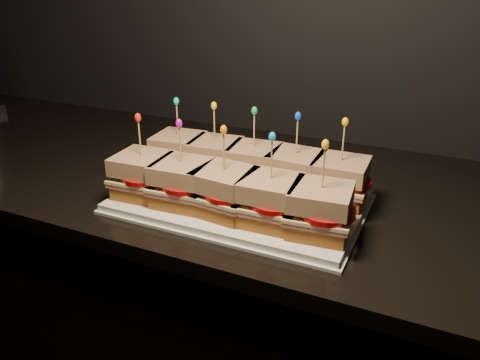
% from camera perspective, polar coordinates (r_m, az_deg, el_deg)
% --- Properties ---
extents(cabinet, '(2.43, 0.65, 0.89)m').
position_cam_1_polar(cabinet, '(1.44, -10.99, -15.27)').
color(cabinet, black).
rests_on(cabinet, ground).
extents(granite_slab, '(2.47, 0.69, 0.03)m').
position_cam_1_polar(granite_slab, '(1.21, -12.68, 2.03)').
color(granite_slab, black).
rests_on(granite_slab, cabinet).
extents(platter, '(0.47, 0.29, 0.02)m').
position_cam_1_polar(platter, '(0.93, 0.00, -2.60)').
color(platter, white).
rests_on(platter, granite_slab).
extents(platter_rim, '(0.48, 0.30, 0.01)m').
position_cam_1_polar(platter_rim, '(0.93, 0.00, -2.93)').
color(platter_rim, white).
rests_on(platter_rim, granite_slab).
extents(sandwich_0_bread_bot, '(0.11, 0.11, 0.03)m').
position_cam_1_polar(sandwich_0_bread_bot, '(1.05, -7.35, 1.83)').
color(sandwich_0_bread_bot, brown).
rests_on(sandwich_0_bread_bot, platter).
extents(sandwich_0_ham, '(0.12, 0.11, 0.01)m').
position_cam_1_polar(sandwich_0_ham, '(1.05, -7.40, 2.72)').
color(sandwich_0_ham, '#B0605B').
rests_on(sandwich_0_ham, sandwich_0_bread_bot).
extents(sandwich_0_cheese, '(0.12, 0.11, 0.01)m').
position_cam_1_polar(sandwich_0_cheese, '(1.04, -7.42, 3.08)').
color(sandwich_0_cheese, '#F0E393').
rests_on(sandwich_0_cheese, sandwich_0_ham).
extents(sandwich_0_tomato, '(0.10, 0.10, 0.01)m').
position_cam_1_polar(sandwich_0_tomato, '(1.03, -7.04, 3.26)').
color(sandwich_0_tomato, '#B5090C').
rests_on(sandwich_0_tomato, sandwich_0_cheese).
extents(sandwich_0_bread_top, '(0.11, 0.11, 0.03)m').
position_cam_1_polar(sandwich_0_bread_top, '(1.03, -7.50, 4.57)').
color(sandwich_0_bread_top, brown).
rests_on(sandwich_0_bread_top, sandwich_0_tomato).
extents(sandwich_0_pick, '(0.00, 0.00, 0.09)m').
position_cam_1_polar(sandwich_0_pick, '(1.02, -7.64, 7.06)').
color(sandwich_0_pick, tan).
rests_on(sandwich_0_pick, sandwich_0_bread_top).
extents(sandwich_0_frill, '(0.01, 0.01, 0.02)m').
position_cam_1_polar(sandwich_0_frill, '(1.01, -7.78, 9.51)').
color(sandwich_0_frill, '#13B4AA').
rests_on(sandwich_0_frill, sandwich_0_pick).
extents(sandwich_1_bread_bot, '(0.11, 0.11, 0.03)m').
position_cam_1_polar(sandwich_1_bread_bot, '(1.01, -3.01, 1.05)').
color(sandwich_1_bread_bot, brown).
rests_on(sandwich_1_bread_bot, platter).
extents(sandwich_1_ham, '(0.12, 0.11, 0.01)m').
position_cam_1_polar(sandwich_1_ham, '(1.00, -3.04, 1.97)').
color(sandwich_1_ham, '#B0605B').
rests_on(sandwich_1_ham, sandwich_1_bread_bot).
extents(sandwich_1_cheese, '(0.12, 0.11, 0.01)m').
position_cam_1_polar(sandwich_1_cheese, '(1.00, -3.04, 2.34)').
color(sandwich_1_cheese, '#F0E393').
rests_on(sandwich_1_cheese, sandwich_1_ham).
extents(sandwich_1_tomato, '(0.10, 0.10, 0.01)m').
position_cam_1_polar(sandwich_1_tomato, '(0.99, -2.60, 2.52)').
color(sandwich_1_tomato, '#B5090C').
rests_on(sandwich_1_tomato, sandwich_1_cheese).
extents(sandwich_1_bread_top, '(0.11, 0.11, 0.03)m').
position_cam_1_polar(sandwich_1_bread_top, '(0.99, -3.08, 3.89)').
color(sandwich_1_bread_top, brown).
rests_on(sandwich_1_bread_top, sandwich_1_tomato).
extents(sandwich_1_pick, '(0.00, 0.00, 0.09)m').
position_cam_1_polar(sandwich_1_pick, '(0.98, -3.14, 6.48)').
color(sandwich_1_pick, tan).
rests_on(sandwich_1_pick, sandwich_1_bread_top).
extents(sandwich_1_frill, '(0.01, 0.01, 0.02)m').
position_cam_1_polar(sandwich_1_frill, '(0.96, -3.20, 9.03)').
color(sandwich_1_frill, yellow).
rests_on(sandwich_1_frill, sandwich_1_pick).
extents(sandwich_2_bread_bot, '(0.11, 0.11, 0.03)m').
position_cam_1_polar(sandwich_2_bread_bot, '(0.97, 1.66, 0.19)').
color(sandwich_2_bread_bot, brown).
rests_on(sandwich_2_bread_bot, platter).
extents(sandwich_2_ham, '(0.12, 0.11, 0.01)m').
position_cam_1_polar(sandwich_2_ham, '(0.97, 1.67, 1.14)').
color(sandwich_2_ham, '#B0605B').
rests_on(sandwich_2_ham, sandwich_2_bread_bot).
extents(sandwich_2_cheese, '(0.12, 0.12, 0.01)m').
position_cam_1_polar(sandwich_2_cheese, '(0.96, 1.68, 1.52)').
color(sandwich_2_cheese, '#F0E393').
rests_on(sandwich_2_cheese, sandwich_2_ham).
extents(sandwich_2_tomato, '(0.10, 0.10, 0.01)m').
position_cam_1_polar(sandwich_2_tomato, '(0.95, 2.20, 1.70)').
color(sandwich_2_tomato, '#B5090C').
rests_on(sandwich_2_tomato, sandwich_2_cheese).
extents(sandwich_2_bread_top, '(0.11, 0.11, 0.03)m').
position_cam_1_polar(sandwich_2_bread_top, '(0.95, 1.70, 3.12)').
color(sandwich_2_bread_top, brown).
rests_on(sandwich_2_bread_top, sandwich_2_tomato).
extents(sandwich_2_pick, '(0.00, 0.00, 0.09)m').
position_cam_1_polar(sandwich_2_pick, '(0.94, 1.73, 5.80)').
color(sandwich_2_pick, tan).
rests_on(sandwich_2_pick, sandwich_2_bread_top).
extents(sandwich_2_frill, '(0.01, 0.01, 0.02)m').
position_cam_1_polar(sandwich_2_frill, '(0.93, 1.77, 8.45)').
color(sandwich_2_frill, green).
rests_on(sandwich_2_frill, sandwich_2_pick).
extents(sandwich_3_bread_bot, '(0.10, 0.10, 0.03)m').
position_cam_1_polar(sandwich_3_bread_bot, '(0.95, 6.65, -0.72)').
color(sandwich_3_bread_bot, brown).
rests_on(sandwich_3_bread_bot, platter).
extents(sandwich_3_ham, '(0.11, 0.11, 0.01)m').
position_cam_1_polar(sandwich_3_ham, '(0.94, 6.70, 0.25)').
color(sandwich_3_ham, '#B0605B').
rests_on(sandwich_3_ham, sandwich_3_bread_bot).
extents(sandwich_3_cheese, '(0.11, 0.11, 0.01)m').
position_cam_1_polar(sandwich_3_cheese, '(0.94, 6.72, 0.64)').
color(sandwich_3_cheese, '#F0E393').
rests_on(sandwich_3_cheese, sandwich_3_ham).
extents(sandwich_3_tomato, '(0.10, 0.10, 0.01)m').
position_cam_1_polar(sandwich_3_tomato, '(0.92, 7.33, 0.81)').
color(sandwich_3_tomato, '#B5090C').
rests_on(sandwich_3_tomato, sandwich_3_cheese).
extents(sandwich_3_bread_top, '(0.10, 0.10, 0.03)m').
position_cam_1_polar(sandwich_3_bread_top, '(0.93, 6.80, 2.28)').
color(sandwich_3_bread_top, brown).
rests_on(sandwich_3_bread_top, sandwich_3_tomato).
extents(sandwich_3_pick, '(0.00, 0.00, 0.09)m').
position_cam_1_polar(sandwich_3_pick, '(0.91, 6.95, 5.02)').
color(sandwich_3_pick, tan).
rests_on(sandwich_3_pick, sandwich_3_bread_top).
extents(sandwich_3_frill, '(0.01, 0.01, 0.02)m').
position_cam_1_polar(sandwich_3_frill, '(0.90, 7.09, 7.75)').
color(sandwich_3_frill, blue).
rests_on(sandwich_3_frill, sandwich_3_pick).
extents(sandwich_4_bread_bot, '(0.10, 0.10, 0.03)m').
position_cam_1_polar(sandwich_4_bread_bot, '(0.93, 11.90, -1.68)').
color(sandwich_4_bread_bot, brown).
rests_on(sandwich_4_bread_bot, platter).
extents(sandwich_4_ham, '(0.11, 0.11, 0.01)m').
position_cam_1_polar(sandwich_4_ham, '(0.92, 12.00, -0.70)').
color(sandwich_4_ham, '#B0605B').
rests_on(sandwich_4_ham, sandwich_4_bread_bot).
extents(sandwich_4_cheese, '(0.11, 0.11, 0.01)m').
position_cam_1_polar(sandwich_4_cheese, '(0.92, 12.03, -0.30)').
color(sandwich_4_cheese, '#F0E393').
rests_on(sandwich_4_cheese, sandwich_4_ham).
extents(sandwich_4_tomato, '(0.10, 0.10, 0.01)m').
position_cam_1_polar(sandwich_4_tomato, '(0.90, 12.72, -0.14)').
color(sandwich_4_tomato, '#B5090C').
rests_on(sandwich_4_tomato, sandwich_4_cheese).
extents(sandwich_4_bread_top, '(0.10, 0.10, 0.03)m').
position_cam_1_polar(sandwich_4_bread_top, '(0.90, 12.19, 1.37)').
color(sandwich_4_bread_top, brown).
rests_on(sandwich_4_bread_top, sandwich_4_tomato).
extents(sandwich_4_pick, '(0.00, 0.00, 0.09)m').
position_cam_1_polar(sandwich_4_pick, '(0.89, 12.45, 4.16)').
color(sandwich_4_pick, tan).
rests_on(sandwich_4_pick, sandwich_4_bread_top).
extents(sandwich_4_frill, '(0.01, 0.01, 0.02)m').
position_cam_1_polar(sandwich_4_frill, '(0.87, 12.70, 6.94)').
color(sandwich_4_frill, '#E7B608').
rests_on(sandwich_4_frill, sandwich_4_pick).
extents(sandwich_5_bread_bot, '(0.10, 0.10, 0.03)m').
position_cam_1_polar(sandwich_5_bread_bot, '(0.95, -11.59, -0.96)').
color(sandwich_5_bread_bot, brown).
rests_on(sandwich_5_bread_bot, platter).
extents(sandwich_5_ham, '(0.11, 0.11, 0.01)m').
position_cam_1_polar(sandwich_5_ham, '(0.94, -11.68, 0.00)').
color(sandwich_5_ham, '#B0605B').
rests_on(sandwich_5_ham, sandwich_5_bread_bot).
extents(sandwich_5_cheese, '(0.11, 0.11, 0.01)m').
position_cam_1_polar(sandwich_5_cheese, '(0.94, -11.71, 0.39)').
color(sandwich_5_cheese, '#F0E393').
rests_on(sandwich_5_cheese, sandwich_5_ham).
extents(sandwich_5_tomato, '(0.10, 0.10, 0.01)m').
position_cam_1_polar(sandwich_5_tomato, '(0.93, -11.36, 0.56)').
color(sandwich_5_tomato, '#B5090C').
rests_on(sandwich_5_tomato, sandwich_5_cheese).
extents(sandwich_5_bread_top, '(0.10, 0.10, 0.03)m').
position_cam_1_polar(sandwich_5_bread_top, '(0.93, -11.86, 2.02)').
color(sandwich_5_bread_top, brown).
rests_on(sandwich_5_bread_top, sandwich_5_tomato).
extents(sandwich_5_pick, '(0.00, 0.00, 0.09)m').
position_cam_1_polar(sandwich_5_pick, '(0.91, -12.10, 4.75)').
color(sandwich_5_pick, tan).
rests_on(sandwich_5_pick, sandwich_5_bread_top).
extents(sandwich_5_frill, '(0.01, 0.01, 0.02)m').
position_cam_1_polar(sandwich_5_frill, '(0.90, -12.35, 7.45)').
color(sandwich_5_frill, red).
rests_on(sandwich_5_frill, sandwich_5_pick).
extents(sandwich_6_bread_bot, '(0.10, 0.10, 0.03)m').
position_cam_1_polar(sandwich_6_bread_bot, '(0.90, -6.97, -1.97)').
color(sandwich_6_bread_bot, brown).
rests_on(sandwich_6_bread_bot, platter).
extents(sandwich_6_ham, '(0.11, 0.11, 0.01)m').
position_cam_1_polar(sandwich_6_ham, '(0.90, -7.02, -0.97)').
color(sandwich_6_ham, '#B0605B').
rests_on(sandwich_6_ham, sandwich_6_bread_bot).
extents(sandwich_6_cheese, '(0.12, 0.11, 0.01)m').
position_cam_1_polar(sandwich_6_cheese, '(0.89, -7.04, -0.56)').
color(sandwich_6_cheese, '#F0E393').
rests_on(sandwich_6_cheese, sandwich_6_ham).
extents(sandwich_6_tomato, '(0.10, 0.10, 0.01)m').
position_cam_1_polar(sandwich_6_tomato, '(0.88, -6.60, -0.40)').
color(sandwich_6_tomato, '#B5090C').
rests_on(sandwich_6_tomato, sandwich_6_cheese).
extents(sandwich_6_bread_top, '(0.11, 0.11, 0.03)m').
position_cam_1_polar(sandwich_6_bread_top, '(0.88, -7.14, 1.15)').
color(sandwich_6_bread_top, brown).
rests_on(sandwich_6_bread_top, sandwich_6_tomato).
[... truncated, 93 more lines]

